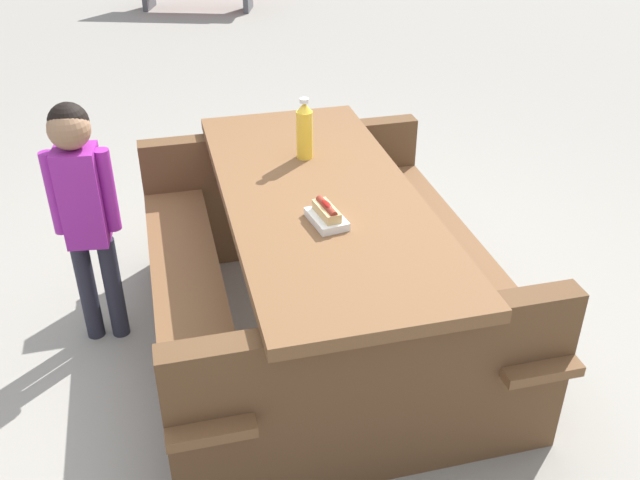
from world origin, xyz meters
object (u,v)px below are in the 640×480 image
Objects in this scene: picnic_table at (320,256)px; child_in_coat at (82,197)px; hotdog_tray at (327,215)px; soda_bottle at (305,131)px.

child_in_coat is (-0.47, -0.85, 0.26)m from picnic_table.
picnic_table is at bearing 158.79° from hotdog_tray.
picnic_table is at bearing 60.86° from child_in_coat.
child_in_coat is (-0.15, -0.94, -0.17)m from soda_bottle.
hotdog_tray reaches higher than picnic_table.
hotdog_tray is at bearing -17.91° from soda_bottle.
soda_bottle is at bearing 162.09° from hotdog_tray.
picnic_table is 0.42m from hotdog_tray.
hotdog_tray is at bearing 47.25° from child_in_coat.
soda_bottle is 0.96m from child_in_coat.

